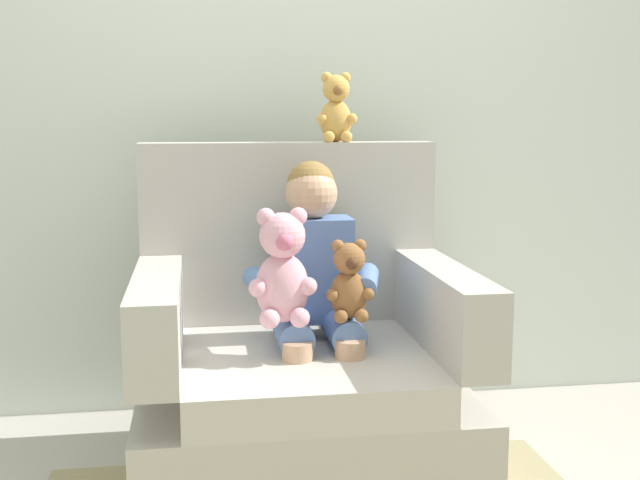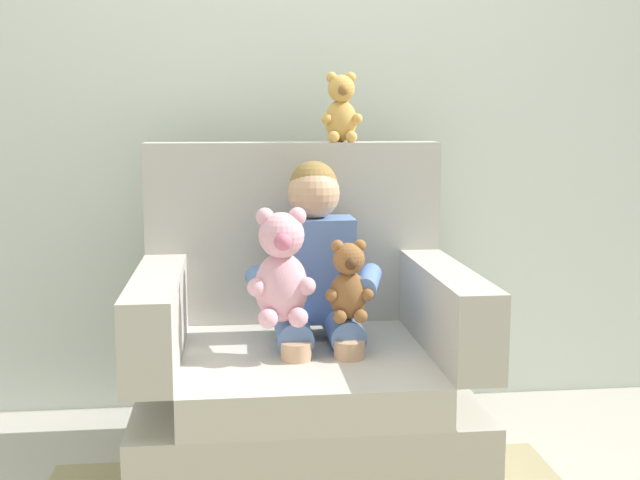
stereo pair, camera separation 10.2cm
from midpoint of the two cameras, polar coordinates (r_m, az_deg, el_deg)
ground_plane at (r=2.69m, az=-2.37°, el=-16.22°), size 8.00×8.00×0.00m
back_wall at (r=3.15m, az=-4.01°, el=11.71°), size 6.00×0.10×2.60m
armchair at (r=2.62m, az=-2.55°, el=-9.13°), size 1.03×0.88×1.05m
seated_child at (r=2.56m, az=-1.55°, el=-2.68°), size 0.45×0.39×0.82m
plush_pink at (r=2.37m, az=-3.92°, el=-2.16°), size 0.21×0.17×0.35m
plush_brown at (r=2.42m, az=0.86°, el=-3.07°), size 0.15×0.12×0.25m
plush_honey_on_backrest at (r=2.82m, az=0.09°, el=9.26°), size 0.14×0.12×0.24m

